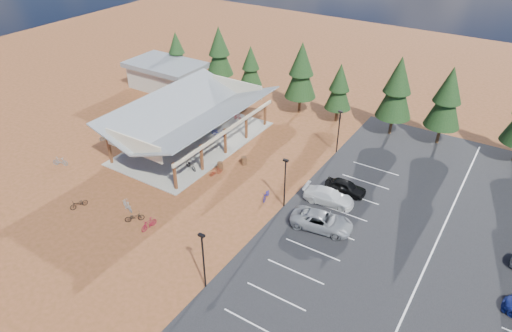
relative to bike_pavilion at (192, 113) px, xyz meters
name	(u,v)px	position (x,y,z in m)	size (l,w,h in m)	color
ground	(229,200)	(10.00, -7.00, -3.82)	(140.00, 140.00, 0.00)	brown
asphalt_lot	(432,253)	(28.50, -4.00, -3.80)	(27.00, 44.00, 0.04)	black
concrete_pad	(194,142)	(0.00, 0.00, -3.77)	(10.60, 18.60, 0.10)	gray
bike_pavilion	(192,113)	(0.00, 0.00, 0.00)	(11.65, 19.40, 4.97)	brown
outbuilding	(166,75)	(-14.00, 11.00, -1.80)	(11.00, 7.00, 3.90)	#ADA593
lamp_post_0	(203,257)	(15.00, -17.00, -0.85)	(0.50, 0.25, 5.14)	black
lamp_post_1	(285,180)	(15.00, -5.00, -0.85)	(0.50, 0.25, 5.14)	black
lamp_post_2	(339,129)	(15.00, 7.00, -0.85)	(0.50, 0.25, 5.14)	black
trash_bin_0	(220,166)	(6.13, -3.12, -3.37)	(0.60, 0.60, 0.90)	#4F311C
trash_bin_1	(244,161)	(7.65, -0.85, -3.37)	(0.60, 0.60, 0.90)	#4F311C
pine_0	(177,51)	(-14.96, 14.71, 0.64)	(3.14, 3.14, 7.32)	#382314
pine_1	(219,51)	(-7.28, 15.17, 1.75)	(3.92, 3.92, 9.13)	#382314
pine_2	(251,66)	(-1.83, 15.02, 0.66)	(3.15, 3.15, 7.34)	#382314
pine_3	(301,71)	(6.48, 14.03, 1.97)	(4.07, 4.07, 9.48)	#382314
pine_4	(339,87)	(11.69, 14.27, 0.84)	(3.28, 3.28, 7.64)	#382314
pine_5	(397,88)	(18.60, 14.63, 2.11)	(4.17, 4.17, 9.70)	#382314
pine_6	(447,98)	(24.04, 15.39, 1.88)	(4.01, 4.01, 9.34)	#382314
bike_0	(146,150)	(-2.85, -4.87, -3.28)	(0.58, 1.68, 0.88)	black
bike_1	(170,147)	(-0.87, -3.11, -3.16)	(0.53, 1.86, 1.12)	gray
bike_2	(183,129)	(-2.64, 1.15, -3.26)	(0.62, 1.76, 0.93)	navy
bike_3	(218,110)	(-2.17, 7.67, -3.23)	(0.47, 1.66, 1.00)	maroon
bike_4	(191,165)	(3.53, -4.80, -3.25)	(0.63, 1.80, 0.95)	black
bike_5	(190,157)	(2.25, -3.46, -3.25)	(0.45, 1.58, 0.95)	gray
bike_6	(219,132)	(1.50, 2.86, -3.23)	(0.65, 1.86, 0.98)	navy
bike_7	(238,117)	(1.07, 7.51, -3.25)	(0.44, 1.56, 0.94)	maroon
bike_8	(79,204)	(-1.10, -15.60, -3.37)	(0.60, 1.71, 0.90)	black
bike_9	(60,161)	(-8.92, -11.68, -3.31)	(0.49, 1.72, 1.04)	gray
bike_11	(149,224)	(6.60, -14.28, -3.30)	(0.49, 1.74, 1.05)	maroon
bike_12	(134,217)	(4.76, -14.22, -3.37)	(0.61, 1.74, 0.91)	black
bike_13	(127,205)	(3.02, -13.40, -3.30)	(0.49, 1.75, 1.05)	#999DA1
bike_14	(266,195)	(13.00, -4.95, -3.37)	(0.61, 1.74, 0.91)	navy
bike_15	(216,171)	(6.35, -4.18, -3.37)	(0.42, 1.49, 0.90)	maroon
car_2	(322,221)	(19.40, -6.04, -3.03)	(2.52, 5.46, 1.52)	gray
car_3	(329,196)	(18.31, -2.28, -3.08)	(1.98, 4.87, 1.41)	silver
car_4	(345,187)	(18.99, 0.09, -3.10)	(1.62, 4.04, 1.37)	black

